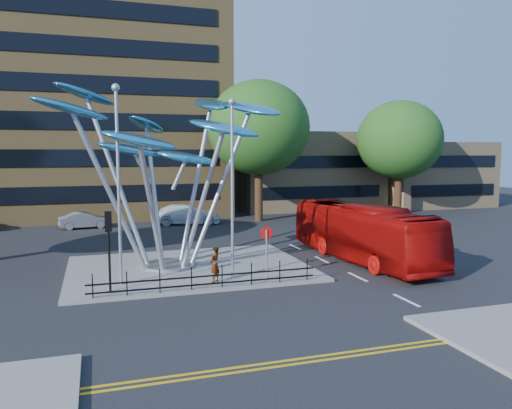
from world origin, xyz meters
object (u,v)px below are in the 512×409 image
object	(u,v)px
street_lamp_left	(118,168)
street_lamp_right	(232,173)
leaf_sculpture	(164,135)
parked_car_right	(186,214)
tree_right	(259,128)
traffic_light_island	(109,234)
pedestrian	(215,265)
red_bus	(362,233)
no_entry_sign_island	(267,243)
tree_far	(400,140)
parked_car_mid	(85,220)

from	to	relation	value
street_lamp_left	street_lamp_right	xyz separation A→B (m)	(5.00, -0.50, -0.26)
leaf_sculpture	parked_car_right	world-z (taller)	leaf_sculpture
tree_right	parked_car_right	xyz separation A→B (m)	(-6.36, -0.00, -7.22)
traffic_light_island	pedestrian	bearing A→B (deg)	1.48
red_bus	pedestrian	xyz separation A→B (m)	(-8.94, -2.54, -0.61)
tree_right	leaf_sculpture	size ratio (longest dim) A/B	0.95
traffic_light_island	tree_right	bearing A→B (deg)	56.31
traffic_light_island	no_entry_sign_island	size ratio (longest dim) A/B	1.40
tree_right	traffic_light_island	size ratio (longest dim) A/B	3.54
leaf_sculpture	street_lamp_left	world-z (taller)	leaf_sculpture
red_bus	parked_car_right	xyz separation A→B (m)	(-6.86, 16.84, -0.75)
tree_far	red_bus	world-z (taller)	tree_far
street_lamp_right	red_bus	bearing A→B (deg)	15.13
street_lamp_left	parked_car_right	bearing A→B (deg)	71.64
traffic_light_island	red_bus	size ratio (longest dim) A/B	0.30
traffic_light_island	parked_car_right	xyz separation A→B (m)	(6.64, 19.50, -1.79)
no_entry_sign_island	pedestrian	size ratio (longest dim) A/B	1.52
street_lamp_right	no_entry_sign_island	world-z (taller)	street_lamp_right
street_lamp_right	leaf_sculpture	bearing A→B (deg)	124.91
tree_right	street_lamp_right	bearing A→B (deg)	-111.54
street_lamp_left	parked_car_mid	distance (m)	19.29
traffic_light_island	pedestrian	world-z (taller)	traffic_light_island
tree_right	parked_car_mid	world-z (taller)	tree_right
no_entry_sign_island	parked_car_mid	world-z (taller)	no_entry_sign_island
red_bus	pedestrian	size ratio (longest dim) A/B	6.98
red_bus	parked_car_mid	distance (m)	22.57
no_entry_sign_island	parked_car_mid	xyz separation A→B (m)	(-8.37, 19.59, -1.17)
parked_car_mid	tree_right	bearing A→B (deg)	-96.88
tree_far	tree_right	bearing A→B (deg)	-180.00
street_lamp_left	pedestrian	distance (m)	6.05
tree_right	parked_car_right	size ratio (longest dim) A/B	2.14
parked_car_mid	leaf_sculpture	bearing A→B (deg)	-170.85
traffic_light_island	parked_car_right	distance (m)	20.67
red_bus	tree_right	bearing A→B (deg)	87.92
no_entry_sign_island	parked_car_right	distance (m)	19.51
red_bus	pedestrian	world-z (taller)	red_bus
leaf_sculpture	traffic_light_island	size ratio (longest dim) A/B	3.71
tree_far	leaf_sculpture	distance (m)	28.53
leaf_sculpture	no_entry_sign_island	world-z (taller)	leaf_sculpture
no_entry_sign_island	parked_car_mid	distance (m)	21.34
tree_far	no_entry_sign_island	size ratio (longest dim) A/B	4.41
leaf_sculpture	street_lamp_left	size ratio (longest dim) A/B	1.45
leaf_sculpture	traffic_light_island	bearing A→B (deg)	-125.04
tree_right	leaf_sculpture	world-z (taller)	tree_right
leaf_sculpture	parked_car_right	size ratio (longest dim) A/B	2.25
street_lamp_left	parked_car_mid	world-z (taller)	street_lamp_left
traffic_light_island	parked_car_right	size ratio (longest dim) A/B	0.61
parked_car_mid	traffic_light_island	bearing A→B (deg)	177.57
street_lamp_right	pedestrian	xyz separation A→B (m)	(-0.94, -0.38, -4.14)
tree_right	red_bus	distance (m)	18.04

